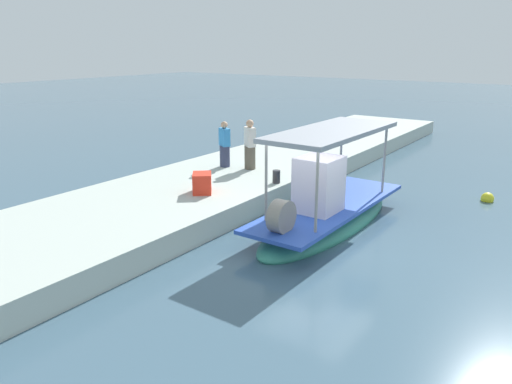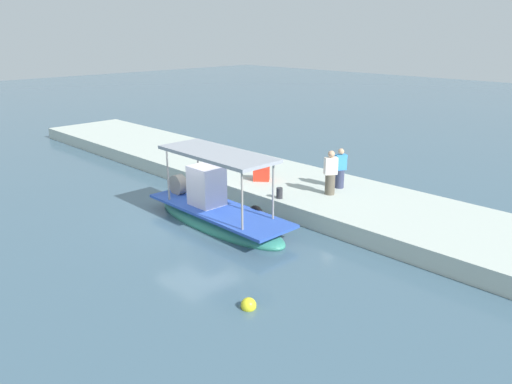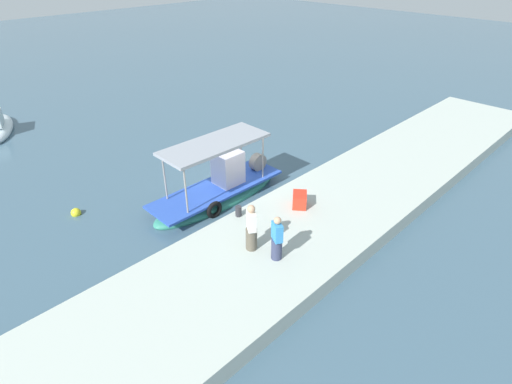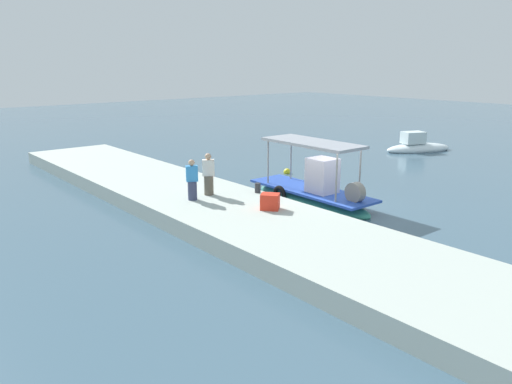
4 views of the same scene
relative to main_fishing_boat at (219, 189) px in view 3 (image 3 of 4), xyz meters
name	(u,v)px [view 3 (image 3 of 4)]	position (x,y,z in m)	size (l,w,h in m)	color
ground_plane	(232,189)	(0.91, 0.25, -0.45)	(120.00, 120.00, 0.00)	#415E71
dock_quay	(313,225)	(0.91, -4.35, -0.13)	(36.00, 4.84, 0.65)	#B5BFB5
main_fishing_boat	(219,189)	(0.00, 0.00, 0.00)	(6.40, 2.01, 3.02)	teal
fisherman_near_bollard	(277,240)	(-1.79, -4.94, 0.92)	(0.48, 0.52, 1.61)	#353B59
fisherman_by_crate	(251,230)	(-2.01, -4.01, 0.97)	(0.53, 0.55, 1.72)	brown
mooring_bollard	(238,211)	(-0.99, -2.27, 0.40)	(0.24, 0.24, 0.40)	#2D2D33
cargo_crate	(300,200)	(1.15, -3.47, 0.49)	(0.66, 0.53, 0.58)	red
marker_buoy	(76,213)	(-4.96, 3.20, -0.37)	(0.40, 0.40, 0.40)	yellow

